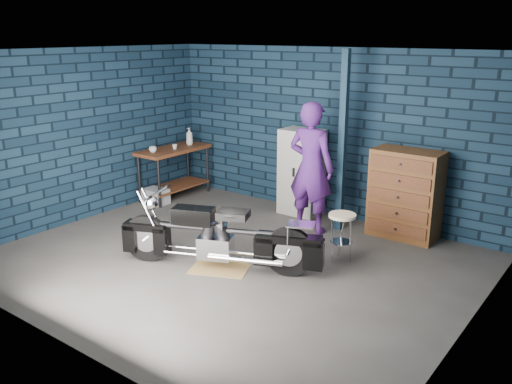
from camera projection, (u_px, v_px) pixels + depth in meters
ground at (231, 261)px, 7.19m from camera, size 6.00×6.00×0.00m
room_walls at (256, 113)px, 7.07m from camera, size 6.02×5.01×2.71m
support_post at (342, 143)px, 7.98m from camera, size 0.10×0.10×2.70m
workbench at (174, 173)px, 9.86m from camera, size 0.60×1.40×0.91m
drip_mat at (220, 267)px, 6.99m from camera, size 0.88×0.78×0.01m
motorcycle at (220, 232)px, 6.85m from camera, size 2.31×1.43×0.99m
person at (311, 168)px, 8.02m from camera, size 0.74×0.50×1.98m
storage_bin at (156, 196)px, 9.56m from camera, size 0.43×0.30×0.27m
locker at (301, 172)px, 8.88m from camera, size 0.66×0.47×1.42m
tool_chest at (405, 194)px, 7.88m from camera, size 0.98×0.54×1.31m
shop_stool at (341, 237)px, 7.13m from camera, size 0.38×0.38×0.65m
cup_a at (153, 150)px, 9.37m from camera, size 0.15×0.15×0.10m
cup_b at (175, 147)px, 9.64m from camera, size 0.11×0.11×0.08m
bottle at (189, 136)px, 9.98m from camera, size 0.13×0.13×0.32m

